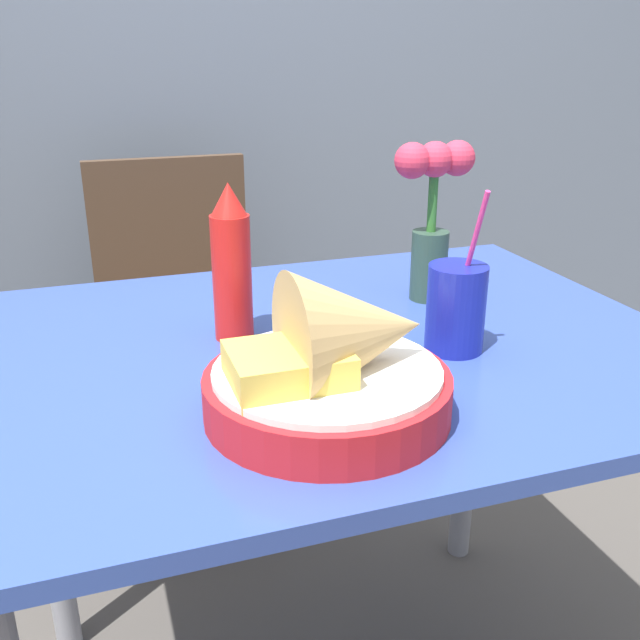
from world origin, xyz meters
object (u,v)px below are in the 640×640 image
object	(u,v)px
chair_far_window	(179,307)
flower_vase	(432,208)
food_basket	(337,365)
ketchup_bottle	(232,265)
drink_cup	(456,311)

from	to	relation	value
chair_far_window	flower_vase	xyz separation A→B (m)	(0.33, -0.72, 0.38)
flower_vase	food_basket	bearing A→B (deg)	-130.77
flower_vase	ketchup_bottle	bearing A→B (deg)	-169.72
food_basket	drink_cup	bearing A→B (deg)	28.96
ketchup_bottle	flower_vase	xyz separation A→B (m)	(0.35, 0.06, 0.05)
food_basket	ketchup_bottle	world-z (taller)	ketchup_bottle
chair_far_window	food_basket	bearing A→B (deg)	-87.41
drink_cup	chair_far_window	bearing A→B (deg)	106.02
chair_far_window	flower_vase	size ratio (longest dim) A/B	3.40
food_basket	drink_cup	xyz separation A→B (m)	(0.22, 0.12, -0.00)
chair_far_window	flower_vase	bearing A→B (deg)	-65.46
drink_cup	flower_vase	xyz separation A→B (m)	(0.06, 0.21, 0.10)
drink_cup	food_basket	bearing A→B (deg)	-151.04
ketchup_bottle	food_basket	bearing A→B (deg)	-76.40
food_basket	ketchup_bottle	distance (m)	0.28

